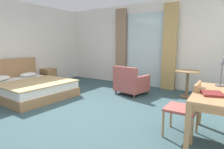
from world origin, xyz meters
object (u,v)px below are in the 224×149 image
at_px(nightstand, 48,76).
at_px(round_cafe_table, 188,78).
at_px(desk_lamp, 223,66).
at_px(desk_chair, 187,106).
at_px(writing_desk, 217,99).
at_px(closed_book, 212,94).
at_px(armchair_by_window, 130,83).
at_px(bed, 28,87).

xyz_separation_m(nightstand, round_cafe_table, (4.59, 0.97, 0.26)).
bearing_deg(desk_lamp, desk_chair, -130.67).
bearing_deg(writing_desk, round_cafe_table, 109.99).
height_order(nightstand, desk_chair, desk_chair).
distance_m(desk_chair, desk_lamp, 0.85).
distance_m(writing_desk, closed_book, 0.21).
height_order(nightstand, desk_lamp, desk_lamp).
height_order(desk_chair, armchair_by_window, desk_chair).
height_order(writing_desk, desk_chair, desk_chair).
distance_m(nightstand, desk_chair, 5.23).
xyz_separation_m(writing_desk, armchair_by_window, (-2.26, 1.72, -0.34)).
distance_m(nightstand, writing_desk, 5.61).
distance_m(bed, desk_chair, 4.17).
height_order(armchair_by_window, round_cafe_table, armchair_by_window).
bearing_deg(closed_book, nightstand, 145.43).
relative_size(writing_desk, armchair_by_window, 1.44).
distance_m(bed, armchair_by_window, 2.86).
height_order(closed_book, round_cafe_table, closed_book).
bearing_deg(armchair_by_window, round_cafe_table, 23.14).
distance_m(bed, desk_lamp, 4.67).
bearing_deg(bed, nightstand, 123.46).
relative_size(bed, round_cafe_table, 3.12).
distance_m(nightstand, round_cafe_table, 4.70).
bearing_deg(round_cafe_table, desk_lamp, -64.80).
relative_size(desk_lamp, round_cafe_table, 0.64).
xyz_separation_m(closed_book, armchair_by_window, (-2.21, 1.90, -0.45)).
bearing_deg(writing_desk, closed_book, -104.84).
xyz_separation_m(armchair_by_window, round_cafe_table, (1.41, 0.60, 0.20)).
height_order(bed, nightstand, bed).
bearing_deg(writing_desk, nightstand, 166.02).
distance_m(desk_lamp, closed_book, 0.73).
xyz_separation_m(nightstand, desk_lamp, (5.45, -0.86, 0.80)).
bearing_deg(armchair_by_window, desk_chair, -42.29).
bearing_deg(desk_lamp, bed, -174.06).
xyz_separation_m(nightstand, writing_desk, (5.44, -1.35, 0.39)).
distance_m(bed, writing_desk, 4.57).
relative_size(bed, desk_lamp, 4.86).
height_order(bed, desk_lamp, desk_lamp).
xyz_separation_m(bed, round_cafe_table, (3.70, 2.31, 0.30)).
xyz_separation_m(desk_chair, closed_book, (0.34, -0.20, 0.29)).
bearing_deg(desk_chair, armchair_by_window, 137.71).
distance_m(writing_desk, desk_chair, 0.42).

